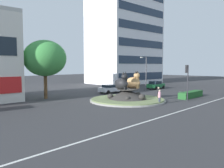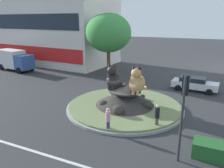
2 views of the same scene
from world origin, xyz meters
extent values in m
plane|color=#333335|center=(0.00, 0.00, 0.00)|extent=(160.00, 160.00, 0.00)
cube|color=silver|center=(0.00, -8.42, 0.00)|extent=(112.00, 0.20, 0.01)
cylinder|color=gray|center=(0.00, 0.00, 0.09)|extent=(10.05, 10.05, 0.18)
cylinder|color=#707F51|center=(0.00, 0.00, 0.25)|extent=(9.65, 9.65, 0.14)
cone|color=#33302D|center=(0.00, 0.00, 0.97)|extent=(5.02, 5.02, 1.31)
cylinder|color=#33302D|center=(0.00, 0.00, 1.57)|extent=(2.76, 2.76, 0.12)
ellipsoid|color=#33302D|center=(2.10, -0.19, 0.68)|extent=(0.90, 0.67, 0.72)
ellipsoid|color=#33302D|center=(0.97, 1.94, 0.54)|extent=(0.56, 0.50, 0.45)
ellipsoid|color=#33302D|center=(-1.62, 1.62, 0.65)|extent=(0.83, 0.78, 0.67)
ellipsoid|color=#33302D|center=(-1.47, -1.22, 0.60)|extent=(0.70, 0.57, 0.56)
ellipsoid|color=#33302D|center=(0.31, -2.14, 0.69)|extent=(0.95, 0.83, 0.76)
ellipsoid|color=black|center=(-1.07, 0.19, 2.35)|extent=(1.28, 2.00, 1.45)
cylinder|color=black|center=(-1.08, -0.21, 2.51)|extent=(0.95, 0.95, 0.90)
sphere|color=black|center=(-1.08, -0.35, 3.30)|extent=(0.79, 0.79, 0.79)
torus|color=black|center=(-0.74, 1.00, 1.77)|extent=(0.99, 0.99, 0.18)
cone|color=black|center=(-0.86, -0.36, 3.76)|extent=(0.33, 0.33, 0.33)
cone|color=black|center=(-1.30, -0.35, 3.76)|extent=(0.33, 0.33, 0.33)
cylinder|color=black|center=(-0.92, -0.54, 1.81)|extent=(0.25, 0.25, 0.36)
cylinder|color=black|center=(-1.24, -0.53, 1.81)|extent=(0.25, 0.25, 0.36)
ellipsoid|color=tan|center=(1.07, -0.06, 2.38)|extent=(1.65, 2.26, 1.50)
cylinder|color=tan|center=(1.14, -0.47, 2.55)|extent=(1.13, 1.13, 0.94)
sphere|color=tan|center=(1.17, -0.62, 3.37)|extent=(0.83, 0.83, 0.83)
torus|color=tan|center=(1.26, 0.83, 1.78)|extent=(1.13, 1.13, 0.19)
cone|color=black|center=(1.39, -0.58, 3.85)|extent=(0.39, 0.39, 0.34)
cone|color=black|center=(0.95, -0.66, 3.85)|extent=(0.39, 0.39, 0.34)
cylinder|color=tan|center=(1.37, -0.77, 1.82)|extent=(0.26, 0.26, 0.38)
cylinder|color=tan|center=(1.03, -0.83, 1.82)|extent=(0.26, 0.26, 0.38)
cylinder|color=#2D2D33|center=(5.38, -5.86, 2.39)|extent=(0.14, 0.14, 4.78)
cube|color=black|center=(5.40, -5.64, 4.25)|extent=(0.34, 0.26, 1.05)
sphere|color=red|center=(5.41, -5.56, 4.57)|extent=(0.18, 0.18, 0.18)
sphere|color=#392706|center=(5.41, -5.56, 4.25)|extent=(0.18, 0.18, 0.18)
sphere|color=black|center=(5.41, -5.56, 3.94)|extent=(0.18, 0.18, 0.18)
cube|color=silver|center=(24.11, 20.71, 16.18)|extent=(18.59, 13.25, 32.35)
cube|color=#233347|center=(23.74, 14.58, 2.02)|extent=(16.78, 1.12, 1.84)
cube|color=#233347|center=(23.74, 14.58, 6.07)|extent=(16.78, 1.12, 1.84)
cube|color=#233347|center=(23.74, 14.58, 10.11)|extent=(16.78, 1.12, 1.84)
cube|color=#233347|center=(23.74, 14.58, 14.15)|extent=(16.78, 1.12, 1.84)
cube|color=#233347|center=(23.74, 14.58, 18.20)|extent=(16.78, 1.12, 1.84)
cube|color=#235B28|center=(8.90, -4.76, 0.45)|extent=(5.76, 1.20, 0.90)
cylinder|color=brown|center=(-6.25, 9.95, 1.67)|extent=(0.48, 0.48, 3.35)
ellipsoid|color=#3D8E42|center=(-6.25, 9.95, 5.74)|extent=(5.99, 5.99, 5.09)
cylinder|color=#4C4C51|center=(12.08, 5.42, 3.16)|extent=(0.16, 0.16, 6.31)
cylinder|color=#4C4C51|center=(10.89, 5.10, 6.21)|extent=(2.40, 0.73, 0.10)
cube|color=silver|center=(9.70, 4.78, 6.11)|extent=(0.50, 0.24, 0.16)
cylinder|color=#33384C|center=(0.56, -4.55, 0.41)|extent=(0.24, 0.24, 0.83)
cylinder|color=pink|center=(0.56, -4.55, 1.19)|extent=(0.32, 0.32, 0.72)
sphere|color=beige|center=(0.56, -4.55, 1.66)|extent=(0.24, 0.24, 0.24)
cylinder|color=brown|center=(3.42, -2.64, 0.42)|extent=(0.26, 0.26, 0.83)
cylinder|color=black|center=(3.42, -2.64, 1.19)|extent=(0.35, 0.35, 0.72)
sphere|color=beige|center=(3.42, -2.64, 1.68)|extent=(0.24, 0.24, 0.24)
cube|color=silver|center=(5.11, 7.69, 0.66)|extent=(4.82, 2.10, 0.69)
cube|color=#19232D|center=(4.88, 7.71, 1.24)|extent=(2.74, 1.74, 0.46)
cylinder|color=black|center=(6.72, 8.46, 0.32)|extent=(0.65, 0.26, 0.64)
cylinder|color=black|center=(6.60, 6.70, 0.32)|extent=(0.65, 0.26, 0.64)
cylinder|color=black|center=(3.62, 8.68, 0.32)|extent=(0.65, 0.26, 0.64)
cylinder|color=black|center=(3.50, 6.92, 0.32)|extent=(0.65, 0.26, 0.64)
cube|color=#1E6B38|center=(16.26, 5.94, 0.66)|extent=(4.25, 1.98, 0.68)
cube|color=#19232D|center=(16.06, 5.93, 1.29)|extent=(2.40, 1.70, 0.57)
cylinder|color=black|center=(17.62, 6.90, 0.32)|extent=(0.65, 0.24, 0.64)
cylinder|color=black|center=(17.68, 5.06, 0.32)|extent=(0.65, 0.24, 0.64)
cylinder|color=black|center=(14.85, 6.81, 0.32)|extent=(0.65, 0.24, 0.64)
cylinder|color=black|center=(14.91, 4.97, 0.32)|extent=(0.65, 0.24, 0.64)
cylinder|color=#2D4233|center=(8.00, -3.64, 0.45)|extent=(0.56, 0.56, 0.90)
camera|label=1|loc=(-23.92, -19.48, 4.74)|focal=37.36mm
camera|label=2|loc=(6.42, -16.85, 7.42)|focal=35.51mm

